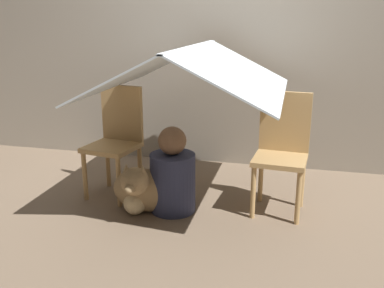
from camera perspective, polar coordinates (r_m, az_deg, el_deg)
ground_plane at (r=3.20m, az=-0.71°, el=-9.07°), size 8.80×8.80×0.00m
wall_back at (r=4.07m, az=3.57°, el=14.64°), size 7.00×0.05×2.50m
chair_left at (r=3.44m, az=-10.07°, el=0.89°), size 0.43×0.43×0.87m
chair_right at (r=3.16m, az=11.89°, el=-0.58°), size 0.40×0.40×0.87m
sheet_canopy at (r=3.06m, az=0.00°, el=9.99°), size 1.30×1.49×0.33m
person_front at (r=3.13m, az=-2.59°, el=-4.35°), size 0.33×0.33×0.64m
dog at (r=3.13m, az=-6.63°, el=-5.88°), size 0.48×0.42×0.43m
plush_toy at (r=3.16m, az=-7.62°, el=-7.44°), size 0.17×0.17×0.26m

